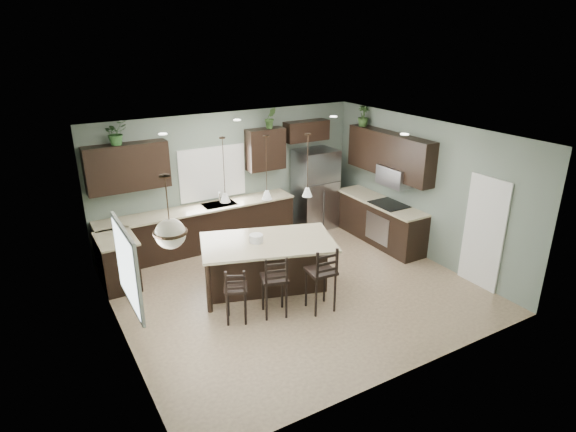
{
  "coord_description": "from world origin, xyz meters",
  "views": [
    {
      "loc": [
        -3.96,
        -6.57,
        4.36
      ],
      "look_at": [
        0.1,
        0.4,
        1.25
      ],
      "focal_mm": 30.0,
      "sensor_mm": 36.0,
      "label": 1
    }
  ],
  "objects_px": {
    "bar_stool_right": "(321,278)",
    "bar_stool_center": "(274,285)",
    "kitchen_island": "(268,265)",
    "plant_back_left": "(116,133)",
    "bar_stool_left": "(236,294)",
    "serving_dish": "(256,238)",
    "refrigerator": "(315,189)"
  },
  "relations": [
    {
      "from": "kitchen_island",
      "to": "bar_stool_left",
      "type": "distance_m",
      "value": 1.15
    },
    {
      "from": "plant_back_left",
      "to": "serving_dish",
      "type": "bearing_deg",
      "value": -52.8
    },
    {
      "from": "bar_stool_left",
      "to": "bar_stool_center",
      "type": "distance_m",
      "value": 0.63
    },
    {
      "from": "refrigerator",
      "to": "kitchen_island",
      "type": "relative_size",
      "value": 0.8
    },
    {
      "from": "bar_stool_center",
      "to": "bar_stool_right",
      "type": "relative_size",
      "value": 0.94
    },
    {
      "from": "bar_stool_right",
      "to": "plant_back_left",
      "type": "height_order",
      "value": "plant_back_left"
    },
    {
      "from": "bar_stool_center",
      "to": "bar_stool_left",
      "type": "bearing_deg",
      "value": -175.4
    },
    {
      "from": "serving_dish",
      "to": "plant_back_left",
      "type": "distance_m",
      "value": 3.25
    },
    {
      "from": "refrigerator",
      "to": "plant_back_left",
      "type": "bearing_deg",
      "value": 176.8
    },
    {
      "from": "serving_dish",
      "to": "bar_stool_center",
      "type": "xyz_separation_m",
      "value": [
        -0.13,
        -0.88,
        -0.45
      ]
    },
    {
      "from": "serving_dish",
      "to": "bar_stool_right",
      "type": "distance_m",
      "value": 1.34
    },
    {
      "from": "bar_stool_left",
      "to": "bar_stool_center",
      "type": "xyz_separation_m",
      "value": [
        0.61,
        -0.14,
        0.06
      ]
    },
    {
      "from": "kitchen_island",
      "to": "serving_dish",
      "type": "distance_m",
      "value": 0.57
    },
    {
      "from": "bar_stool_center",
      "to": "plant_back_left",
      "type": "height_order",
      "value": "plant_back_left"
    },
    {
      "from": "serving_dish",
      "to": "bar_stool_center",
      "type": "relative_size",
      "value": 0.22
    },
    {
      "from": "bar_stool_center",
      "to": "plant_back_left",
      "type": "xyz_separation_m",
      "value": [
        -1.57,
        3.12,
        2.08
      ]
    },
    {
      "from": "kitchen_island",
      "to": "plant_back_left",
      "type": "distance_m",
      "value": 3.68
    },
    {
      "from": "refrigerator",
      "to": "serving_dish",
      "type": "distance_m",
      "value": 3.23
    },
    {
      "from": "bar_stool_left",
      "to": "bar_stool_center",
      "type": "height_order",
      "value": "bar_stool_center"
    },
    {
      "from": "plant_back_left",
      "to": "kitchen_island",
      "type": "bearing_deg",
      "value": -50.62
    },
    {
      "from": "bar_stool_left",
      "to": "plant_back_left",
      "type": "bearing_deg",
      "value": 133.03
    },
    {
      "from": "plant_back_left",
      "to": "bar_stool_center",
      "type": "bearing_deg",
      "value": -63.25
    },
    {
      "from": "kitchen_island",
      "to": "bar_stool_right",
      "type": "xyz_separation_m",
      "value": [
        0.41,
        -1.06,
        0.12
      ]
    },
    {
      "from": "bar_stool_right",
      "to": "bar_stool_center",
      "type": "bearing_deg",
      "value": 166.39
    },
    {
      "from": "kitchen_island",
      "to": "bar_stool_center",
      "type": "xyz_separation_m",
      "value": [
        -0.32,
        -0.82,
        0.08
      ]
    },
    {
      "from": "kitchen_island",
      "to": "bar_stool_left",
      "type": "bearing_deg",
      "value": -125.67
    },
    {
      "from": "kitchen_island",
      "to": "bar_stool_center",
      "type": "distance_m",
      "value": 0.88
    },
    {
      "from": "bar_stool_left",
      "to": "plant_back_left",
      "type": "distance_m",
      "value": 3.79
    },
    {
      "from": "kitchen_island",
      "to": "plant_back_left",
      "type": "xyz_separation_m",
      "value": [
        -1.89,
        2.3,
        2.16
      ]
    },
    {
      "from": "serving_dish",
      "to": "bar_stool_right",
      "type": "relative_size",
      "value": 0.21
    },
    {
      "from": "serving_dish",
      "to": "bar_stool_left",
      "type": "height_order",
      "value": "serving_dish"
    },
    {
      "from": "bar_stool_left",
      "to": "kitchen_island",
      "type": "bearing_deg",
      "value": 61.21
    }
  ]
}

